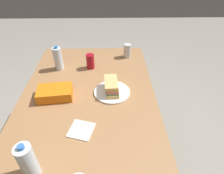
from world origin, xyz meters
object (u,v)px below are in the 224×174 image
object	(u,v)px
water_bottle_tall	(58,59)
water_bottle_spare	(28,161)
paper_plate	(112,92)
chip_bag	(55,93)
soda_can_silver	(127,51)
sandwich	(112,86)
dining_table	(89,111)
soda_can_red	(90,61)

from	to	relation	value
water_bottle_tall	water_bottle_spare	size ratio (longest dim) A/B	0.97
paper_plate	chip_bag	bearing A→B (deg)	95.59
water_bottle_spare	soda_can_silver	world-z (taller)	water_bottle_spare
sandwich	chip_bag	bearing A→B (deg)	96.15
water_bottle_tall	dining_table	bearing A→B (deg)	-147.12
paper_plate	water_bottle_spare	distance (m)	0.70
chip_bag	water_bottle_spare	xyz separation A→B (m)	(-0.54, -0.01, 0.06)
paper_plate	sandwich	size ratio (longest dim) A/B	1.37
water_bottle_spare	soda_can_silver	xyz separation A→B (m)	(1.10, -0.53, -0.04)
chip_bag	water_bottle_spare	world-z (taller)	water_bottle_spare
sandwich	water_bottle_tall	xyz separation A→B (m)	(0.32, 0.43, 0.04)
soda_can_red	water_bottle_tall	xyz separation A→B (m)	(-0.01, 0.26, 0.03)
dining_table	paper_plate	size ratio (longest dim) A/B	6.10
water_bottle_spare	soda_can_silver	size ratio (longest dim) A/B	1.71
paper_plate	water_bottle_spare	world-z (taller)	water_bottle_spare
water_bottle_tall	water_bottle_spare	world-z (taller)	water_bottle_spare
chip_bag	water_bottle_tall	world-z (taller)	water_bottle_tall
water_bottle_spare	chip_bag	bearing A→B (deg)	0.94
dining_table	soda_can_red	distance (m)	0.44
paper_plate	water_bottle_tall	size ratio (longest dim) A/B	1.25
dining_table	water_bottle_tall	xyz separation A→B (m)	(0.41, 0.26, 0.19)
paper_plate	sandwich	bearing A→B (deg)	29.09
dining_table	chip_bag	size ratio (longest dim) A/B	6.73
dining_table	sandwich	xyz separation A→B (m)	(0.09, -0.16, 0.15)
dining_table	chip_bag	distance (m)	0.26
paper_plate	water_bottle_spare	bearing A→B (deg)	146.91
water_bottle_tall	water_bottle_spare	distance (m)	0.91
soda_can_silver	water_bottle_spare	bearing A→B (deg)	154.37
soda_can_red	water_bottle_tall	distance (m)	0.26
water_bottle_tall	paper_plate	bearing A→B (deg)	-127.03
chip_bag	paper_plate	bearing A→B (deg)	179.34
chip_bag	water_bottle_tall	size ratio (longest dim) A/B	1.13
soda_can_red	water_bottle_spare	bearing A→B (deg)	167.28
paper_plate	soda_can_silver	size ratio (longest dim) A/B	2.08
soda_can_red	chip_bag	xyz separation A→B (m)	(-0.37, 0.21, -0.03)
chip_bag	water_bottle_spare	distance (m)	0.55
water_bottle_spare	soda_can_red	bearing A→B (deg)	-12.72
soda_can_silver	chip_bag	bearing A→B (deg)	136.00
soda_can_silver	paper_plate	bearing A→B (deg)	164.02
water_bottle_tall	soda_can_silver	size ratio (longest dim) A/B	1.66
dining_table	soda_can_red	xyz separation A→B (m)	(0.41, 0.01, 0.15)
water_bottle_tall	water_bottle_spare	bearing A→B (deg)	-176.73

